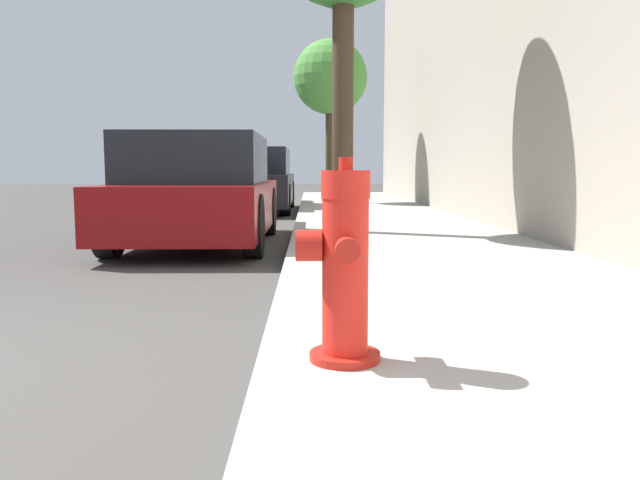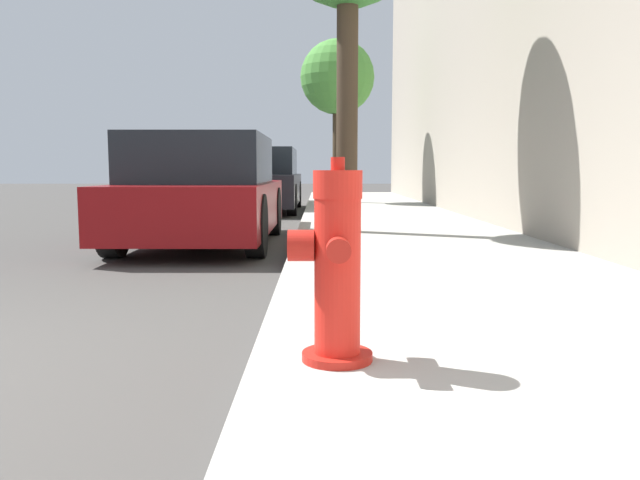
% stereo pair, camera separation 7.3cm
% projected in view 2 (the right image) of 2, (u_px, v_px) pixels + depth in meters
% --- Properties ---
extents(sidewalk_slab, '(2.84, 40.00, 0.14)m').
position_uv_depth(sidewalk_slab, '(615.00, 400.00, 2.37)').
color(sidewalk_slab, '#A8A59E').
rests_on(sidewalk_slab, ground_plane).
extents(fire_hydrant, '(0.36, 0.38, 0.85)m').
position_uv_depth(fire_hydrant, '(338.00, 268.00, 2.59)').
color(fire_hydrant, red).
rests_on(fire_hydrant, sidewalk_slab).
extents(parked_car_near, '(1.74, 3.86, 1.36)m').
position_uv_depth(parked_car_near, '(206.00, 193.00, 7.77)').
color(parked_car_near, maroon).
rests_on(parked_car_near, ground_plane).
extents(parked_car_mid, '(1.74, 4.54, 1.41)m').
position_uv_depth(parked_car_mid, '(263.00, 181.00, 14.08)').
color(parked_car_mid, black).
rests_on(parked_car_mid, ground_plane).
extents(street_tree_far, '(1.80, 1.80, 3.95)m').
position_uv_depth(street_tree_far, '(340.00, 79.00, 15.15)').
color(street_tree_far, '#423323').
rests_on(street_tree_far, sidewalk_slab).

